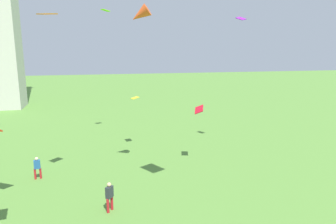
# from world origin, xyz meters

# --- Properties ---
(person_0) EXTENTS (0.49, 0.52, 1.77)m
(person_0) POSITION_xyz_m (-3.14, 15.72, 1.00)
(person_0) COLOR red
(person_0) RESTS_ON ground_plane
(person_2) EXTENTS (0.51, 0.30, 1.65)m
(person_2) POSITION_xyz_m (-7.97, 21.54, 0.93)
(person_2) COLOR red
(person_2) RESTS_ON ground_plane
(kite_flying_2) EXTENTS (1.71, 1.34, 1.39)m
(kite_flying_2) POSITION_xyz_m (-0.57, 19.77, 11.44)
(kite_flying_2) COLOR #EB5220
(kite_flying_3) EXTENTS (0.96, 0.86, 0.20)m
(kite_flying_3) POSITION_xyz_m (-2.30, 30.92, 12.99)
(kite_flying_3) COLOR #74E114
(kite_flying_4) EXTENTS (1.20, 1.19, 0.21)m
(kite_flying_4) POSITION_xyz_m (-6.20, 19.06, 11.26)
(kite_flying_4) COLOR #B56106
(kite_flying_6) EXTENTS (0.77, 1.03, 0.27)m
(kite_flying_6) POSITION_xyz_m (-0.11, 27.03, 4.83)
(kite_flying_6) COLOR yellow
(kite_flying_8) EXTENTS (0.92, 1.20, 0.68)m
(kite_flying_8) POSITION_xyz_m (4.36, 21.83, 4.52)
(kite_flying_8) COLOR red
(kite_flying_10) EXTENTS (0.85, 0.91, 0.40)m
(kite_flying_10) POSITION_xyz_m (8.87, 24.24, 11.85)
(kite_flying_10) COLOR purple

